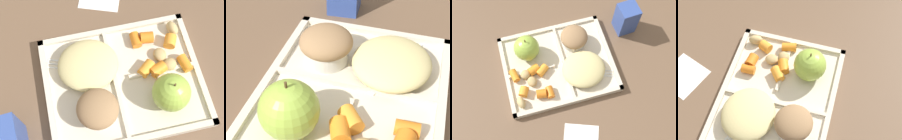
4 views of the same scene
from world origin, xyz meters
TOP-DOWN VIEW (x-y plane):
  - ground at (0.00, 0.00)m, footprint 6.00×6.00m
  - lunch_tray at (-0.00, -0.00)m, footprint 0.35×0.28m
  - green_apple at (-0.09, 0.06)m, footprint 0.08×0.08m
  - bran_muffin at (0.07, 0.06)m, footprint 0.09×0.09m
  - carrot_slice_tilted at (-0.05, -0.09)m, footprint 0.02×0.03m
  - carrot_slice_back at (-0.14, -0.01)m, footprint 0.03×0.04m
  - carrot_slice_small at (-0.06, -0.01)m, footprint 0.04×0.04m
  - carrot_slice_near_corner at (-0.13, -0.07)m, footprint 0.04×0.04m
  - carrot_slice_edge at (-0.08, -0.09)m, footprint 0.03×0.03m
  - carrot_slice_large at (-0.08, -0.01)m, footprint 0.04×0.04m
  - potato_chunk_wedge at (-0.14, -0.10)m, footprint 0.03×0.04m
  - potato_chunk_large at (-0.11, -0.01)m, footprint 0.04×0.04m
  - potato_chunk_corner at (-0.09, -0.04)m, footprint 0.03×0.04m
  - egg_noodle_pile at (0.07, -0.05)m, footprint 0.14×0.13m
  - meatball_front at (0.07, -0.08)m, footprint 0.03×0.03m
  - meatball_back at (0.07, -0.04)m, footprint 0.04×0.04m
  - meatball_side at (0.07, -0.04)m, footprint 0.04×0.04m
  - meatball_center at (0.09, -0.03)m, footprint 0.04×0.04m
  - plastic_fork at (0.09, -0.06)m, footprint 0.15×0.07m
  - milk_carton at (0.26, 0.08)m, footprint 0.07×0.07m

SIDE VIEW (x-z plane):
  - ground at x=0.00m, z-range 0.00..0.00m
  - lunch_tray at x=0.00m, z-range 0.00..0.02m
  - plastic_fork at x=0.09m, z-range 0.01..0.02m
  - potato_chunk_corner at x=-0.09m, z-range 0.01..0.03m
  - potato_chunk_large at x=-0.11m, z-range 0.01..0.04m
  - carrot_slice_tilted at x=-0.05m, z-range 0.01..0.04m
  - carrot_slice_back at x=-0.14m, z-range 0.01..0.04m
  - carrot_slice_small at x=-0.06m, z-range 0.01..0.04m
  - potato_chunk_wedge at x=-0.14m, z-range 0.01..0.04m
  - carrot_slice_large at x=-0.08m, z-range 0.01..0.04m
  - carrot_slice_edge at x=-0.08m, z-range 0.01..0.04m
  - carrot_slice_near_corner at x=-0.13m, z-range 0.01..0.04m
  - meatball_front at x=0.07m, z-range 0.01..0.05m
  - meatball_side at x=0.07m, z-range 0.01..0.05m
  - meatball_center at x=0.09m, z-range 0.01..0.05m
  - meatball_back at x=0.07m, z-range 0.01..0.05m
  - egg_noodle_pile at x=0.07m, z-range 0.01..0.05m
  - bran_muffin at x=0.07m, z-range 0.02..0.08m
  - milk_carton at x=0.26m, z-range 0.00..0.11m
  - green_apple at x=-0.09m, z-range 0.01..0.10m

